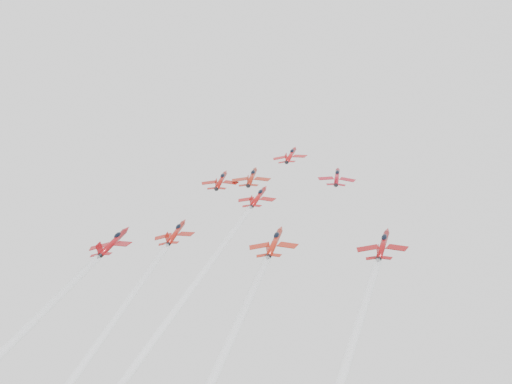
# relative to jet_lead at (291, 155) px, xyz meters

# --- Properties ---
(jet_lead) EXTENTS (8.91, 11.38, 7.34)m
(jet_lead) POSITION_rel_jet_lead_xyz_m (0.00, 0.00, 0.00)
(jet_lead) COLOR #B11013
(jet_row2_left) EXTENTS (9.13, 11.65, 7.52)m
(jet_row2_left) POSITION_rel_jet_lead_xyz_m (-14.19, -13.00, -7.79)
(jet_row2_left) COLOR #9A150E
(jet_row2_center) EXTENTS (9.36, 11.95, 7.71)m
(jet_row2_center) POSITION_rel_jet_lead_xyz_m (-6.86, -11.91, -7.14)
(jet_row2_center) COLOR #9E200F
(jet_row2_right) EXTENTS (8.49, 10.84, 7.00)m
(jet_row2_right) POSITION_rel_jet_lead_xyz_m (13.56, -13.71, -8.23)
(jet_row2_right) COLOR #A30F1E
(jet_center) EXTENTS (8.71, 81.65, 49.58)m
(jet_center) POSITION_rel_jet_lead_xyz_m (-2.58, -58.31, -35.03)
(jet_center) COLOR #A60F10
(jet_rear_left) EXTENTS (8.68, 81.44, 49.46)m
(jet_rear_left) POSITION_rel_jet_lead_xyz_m (-15.87, -72.35, -43.45)
(jet_rear_left) COLOR #9E180F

